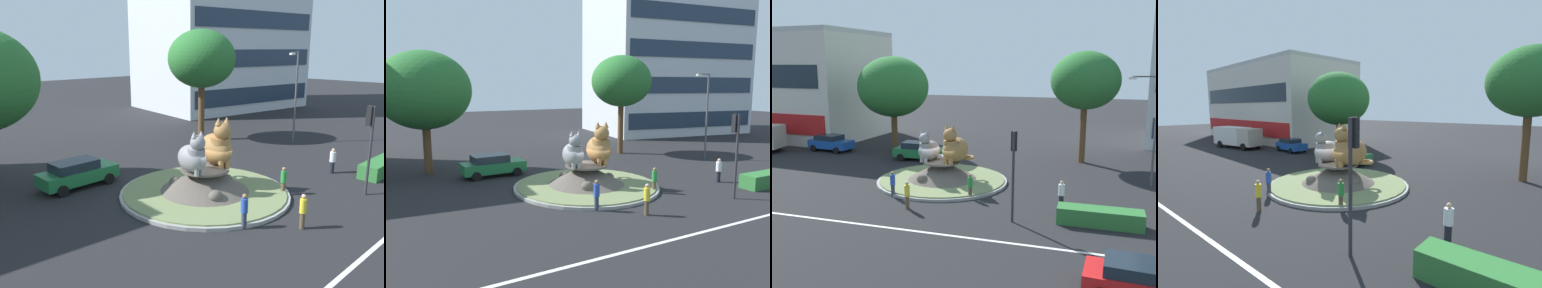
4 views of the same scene
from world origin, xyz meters
The scene contains 15 objects.
ground_plane centered at (0.00, 0.00, 0.00)m, with size 160.00×160.00×0.00m, color black.
lane_centreline centered at (0.00, -8.95, 0.00)m, with size 112.00×0.20×0.01m, color silver.
roundabout_island centered at (0.00, 0.00, 0.58)m, with size 9.25×9.25×1.52m.
cat_statue_grey centered at (-0.98, -0.11, 2.36)m, with size 1.71×2.25×2.29m.
cat_statue_tabby centered at (0.95, -0.03, 2.53)m, with size 2.19×2.70×2.75m.
traffic_light_mast centered at (6.29, -6.09, 3.42)m, with size 0.35×0.46×4.89m.
office_tower centered at (25.69, 22.05, 13.29)m, with size 21.61×16.61×26.59m.
clipped_hedge_strip centered at (10.76, -5.31, 0.45)m, with size 4.35×1.20×0.90m, color #2D7033.
second_tree_near_tower centered at (9.24, 9.35, 6.93)m, with size 5.69×5.69×9.38m.
streetlight_arm centered at (13.91, 3.12, 4.38)m, with size 2.04×0.72×7.60m.
pedestrian_green_shirt centered at (3.00, -3.07, 0.85)m, with size 0.31×0.31×1.59m.
pedestrian_blue_shirt centered at (-1.79, -4.17, 0.88)m, with size 0.32×0.32×1.65m.
pedestrian_white_shirt centered at (8.59, -3.09, 0.85)m, with size 0.37×0.37×1.63m.
pedestrian_yellow_shirt centered at (0.06, -5.98, 0.87)m, with size 0.31×0.31×1.64m.
parked_car_right centered at (-4.38, 5.98, 0.83)m, with size 4.54×2.10×1.58m.
Camera 1 is at (-14.68, -14.13, 7.85)m, focal length 36.75 mm.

